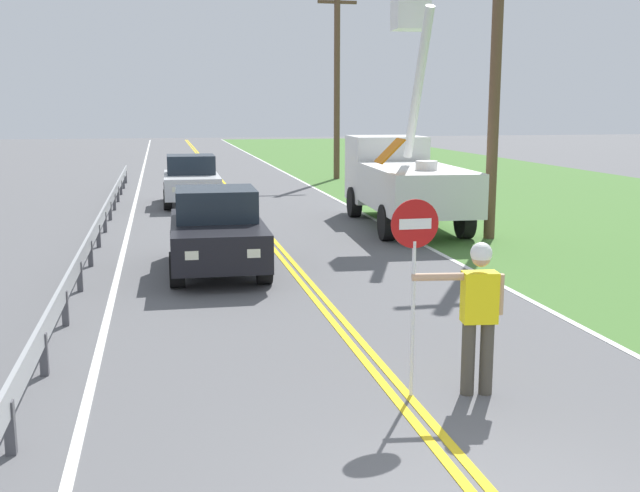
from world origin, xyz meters
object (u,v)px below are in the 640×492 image
at_px(stop_sign_paddle, 414,253).
at_px(utility_bucket_truck, 402,175).
at_px(oncoming_sedan_second, 191,181).
at_px(oncoming_sedan_nearest, 217,231).
at_px(utility_pole_mid, 337,82).
at_px(flagger_worker, 478,308).
at_px(utility_pole_near, 496,63).

height_order(stop_sign_paddle, utility_bucket_truck, utility_bucket_truck).
relative_size(utility_bucket_truck, oncoming_sedan_second, 1.68).
xyz_separation_m(stop_sign_paddle, utility_bucket_truck, (3.95, 12.72, -0.27)).
height_order(utility_bucket_truck, oncoming_sedan_nearest, utility_bucket_truck).
height_order(stop_sign_paddle, utility_pole_mid, utility_pole_mid).
xyz_separation_m(flagger_worker, utility_pole_near, (4.70, 10.12, 3.37)).
relative_size(oncoming_sedan_nearest, utility_pole_near, 0.49).
height_order(oncoming_sedan_second, utility_pole_mid, utility_pole_mid).
bearing_deg(stop_sign_paddle, oncoming_sedan_nearest, 102.94).
bearing_deg(stop_sign_paddle, oncoming_sedan_second, 95.40).
xyz_separation_m(oncoming_sedan_second, utility_pole_mid, (7.09, 8.31, 3.66)).
relative_size(stop_sign_paddle, oncoming_sedan_nearest, 0.56).
distance_m(stop_sign_paddle, oncoming_sedan_second, 18.74).
xyz_separation_m(utility_bucket_truck, oncoming_sedan_second, (-5.71, 5.92, -0.60)).
relative_size(utility_bucket_truck, utility_pole_near, 0.82).
xyz_separation_m(flagger_worker, utility_pole_mid, (4.56, 27.05, 3.45)).
bearing_deg(utility_pole_near, utility_pole_mid, 90.45).
xyz_separation_m(oncoming_sedan_nearest, utility_pole_mid, (7.04, 19.51, 3.66)).
height_order(flagger_worker, utility_pole_mid, utility_pole_mid).
distance_m(utility_bucket_truck, oncoming_sedan_second, 8.25).
bearing_deg(utility_pole_near, oncoming_sedan_second, 129.96).
height_order(utility_pole_near, utility_pole_mid, utility_pole_mid).
bearing_deg(stop_sign_paddle, utility_pole_near, 61.42).
height_order(stop_sign_paddle, oncoming_sedan_nearest, stop_sign_paddle).
bearing_deg(oncoming_sedan_nearest, stop_sign_paddle, -77.06).
distance_m(stop_sign_paddle, utility_bucket_truck, 13.32).
bearing_deg(stop_sign_paddle, utility_pole_mid, 78.82).
xyz_separation_m(utility_bucket_truck, utility_pole_near, (1.51, -2.70, 2.98)).
height_order(oncoming_sedan_nearest, utility_pole_near, utility_pole_near).
bearing_deg(utility_pole_near, stop_sign_paddle, -118.58).
xyz_separation_m(stop_sign_paddle, oncoming_sedan_second, (-1.76, 18.64, -0.88)).
bearing_deg(utility_bucket_truck, oncoming_sedan_nearest, -137.01).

